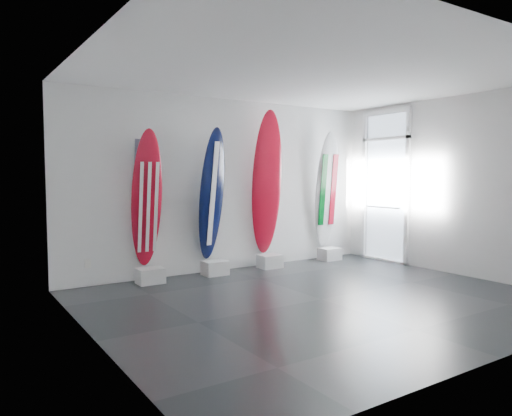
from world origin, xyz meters
TOP-DOWN VIEW (x-y plane):
  - floor at (0.00, 0.00)m, footprint 6.00×6.00m
  - ceiling at (0.00, 0.00)m, footprint 6.00×6.00m
  - wall_back at (0.00, 2.50)m, footprint 6.00×0.00m
  - wall_front at (0.00, -2.50)m, footprint 6.00×0.00m
  - wall_left at (-3.00, 0.00)m, footprint 0.00×5.00m
  - wall_right at (3.00, 0.00)m, footprint 0.00×5.00m
  - display_block_usa at (-1.59, 2.18)m, footprint 0.40×0.30m
  - surfboard_usa at (-1.59, 2.28)m, footprint 0.50×0.42m
  - display_block_navy at (-0.45, 2.18)m, footprint 0.40×0.30m
  - surfboard_navy at (-0.45, 2.28)m, footprint 0.57×0.47m
  - display_block_swiss at (0.68, 2.18)m, footprint 0.40×0.30m
  - surfboard_swiss at (0.68, 2.28)m, footprint 0.63×0.42m
  - display_block_italy at (2.11, 2.18)m, footprint 0.40×0.30m
  - surfboard_italy at (2.11, 2.28)m, footprint 0.55×0.39m
  - wall_outlet at (-2.45, 2.48)m, footprint 0.09×0.02m
  - glass_door at (2.97, 1.55)m, footprint 0.12×1.16m
  - balcony at (4.30, 1.55)m, footprint 2.80×2.20m

SIDE VIEW (x-z plane):
  - floor at x=0.00m, z-range 0.00..0.00m
  - display_block_usa at x=-1.59m, z-range 0.00..0.24m
  - display_block_navy at x=-0.45m, z-range 0.00..0.24m
  - display_block_swiss at x=0.68m, z-range 0.00..0.24m
  - display_block_italy at x=2.11m, z-range 0.00..0.24m
  - wall_outlet at x=-2.45m, z-range 0.28..0.41m
  - balcony at x=4.30m, z-range -0.10..1.10m
  - surfboard_usa at x=-1.59m, z-range 0.23..2.39m
  - surfboard_navy at x=-0.45m, z-range 0.23..2.47m
  - surfboard_italy at x=2.11m, z-range 0.24..2.53m
  - glass_door at x=2.97m, z-range 0.00..2.85m
  - wall_back at x=0.00m, z-range -1.50..4.50m
  - wall_front at x=0.00m, z-range -1.50..4.50m
  - wall_left at x=-3.00m, z-range -1.00..4.00m
  - wall_right at x=3.00m, z-range -1.00..4.00m
  - surfboard_swiss at x=0.68m, z-range 0.24..2.84m
  - ceiling at x=0.00m, z-range 3.00..3.00m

